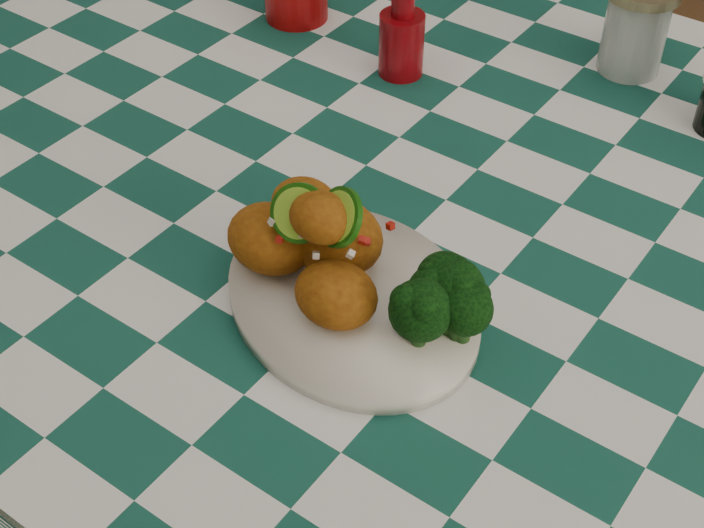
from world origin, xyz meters
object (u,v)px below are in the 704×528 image
Objects in this scene: fried_chicken_pile at (328,240)px; mason_jar at (636,29)px; plate at (352,301)px; ketchup_bottle at (402,28)px; wooden_chair_left at (461,52)px; dining_table at (427,432)px.

mason_jar is at bearing 83.84° from fried_chicken_pile.
plate is at bearing -93.40° from mason_jar.
fried_chicken_pile reaches higher than mason_jar.
fried_chicken_pile is at bearing -65.73° from ketchup_bottle.
ketchup_bottle is at bearing -57.36° from wooden_chair_left.
mason_jar is (0.22, 0.17, -0.01)m from ketchup_bottle.
ketchup_bottle reaches higher than mason_jar.
dining_table is 0.50m from fried_chicken_pile.
wooden_chair_left is at bearing 114.23° from plate.
mason_jar is (0.05, 0.35, 0.45)m from dining_table.
ketchup_bottle reaches higher than plate.
ketchup_bottle reaches higher than dining_table.
fried_chicken_pile is 0.54m from mason_jar.
wooden_chair_left reaches higher than ketchup_bottle.
mason_jar reaches higher than plate.
mason_jar is at bearing 37.65° from ketchup_bottle.
dining_table is at bearing -50.78° from wooden_chair_left.
mason_jar is at bearing 82.68° from dining_table.
ketchup_bottle reaches higher than fried_chicken_pile.
wooden_chair_left is at bearing 118.56° from dining_table.
wooden_chair_left is at bearing 138.76° from mason_jar.
dining_table is 14.91× the size of mason_jar.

